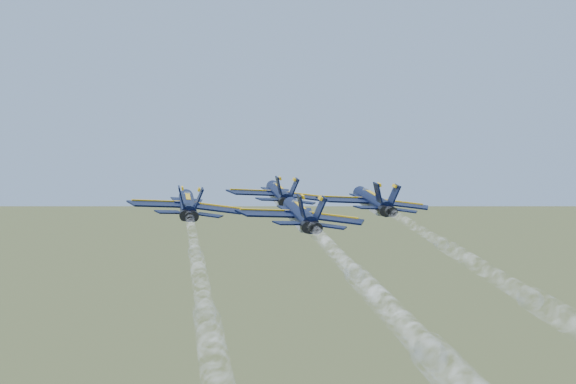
% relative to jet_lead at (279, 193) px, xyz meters
% --- Properties ---
extents(jet_lead, '(12.91, 17.58, 3.81)m').
position_rel_jet_lead_xyz_m(jet_lead, '(0.00, 0.00, 0.00)').
color(jet_lead, black).
extents(jet_left, '(12.91, 17.58, 3.81)m').
position_rel_jet_lead_xyz_m(jet_left, '(-7.64, -14.10, 0.00)').
color(jet_left, black).
extents(jet_right, '(12.91, 17.58, 3.81)m').
position_rel_jet_lead_xyz_m(jet_right, '(12.52, -5.95, 0.00)').
color(jet_right, black).
extents(jet_slot, '(12.91, 17.58, 3.81)m').
position_rel_jet_lead_xyz_m(jet_slot, '(6.47, -20.07, 0.00)').
color(jet_slot, black).
extents(smoke_trail_lead, '(27.52, 74.47, 2.36)m').
position_rel_jet_lead_xyz_m(smoke_trail_lead, '(19.38, -55.24, 0.04)').
color(smoke_trail_lead, white).
extents(smoke_trail_left, '(27.52, 74.47, 2.36)m').
position_rel_jet_lead_xyz_m(smoke_trail_left, '(11.74, -69.34, 0.04)').
color(smoke_trail_left, white).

